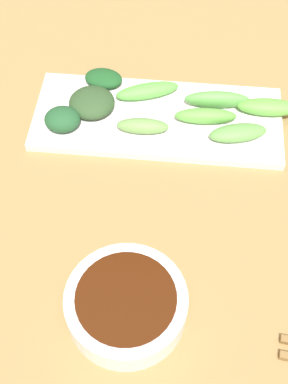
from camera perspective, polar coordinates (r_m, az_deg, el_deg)
name	(u,v)px	position (r m, az deg, el deg)	size (l,w,h in m)	color
tabletop	(135,200)	(0.71, -0.95, -0.81)	(2.10, 2.10, 0.02)	olive
sauce_bowl	(126,304)	(0.60, -1.91, -11.88)	(0.14, 0.14, 0.04)	white
serving_plate	(158,119)	(0.78, 1.46, 7.83)	(0.15, 0.36, 0.01)	white
broccoli_stalk_0	(268,107)	(0.79, 13.16, 8.82)	(0.03, 0.09, 0.02)	#62B544
broccoli_stalk_1	(217,100)	(0.79, 7.81, 9.77)	(0.02, 0.09, 0.03)	#5DAA4B
broccoli_stalk_2	(238,133)	(0.75, 10.01, 6.24)	(0.03, 0.08, 0.02)	#62A24D
broccoli_leafy_3	(92,102)	(0.78, -5.60, 9.50)	(0.06, 0.07, 0.03)	#2E4E29
broccoli_stalk_4	(142,126)	(0.75, -0.24, 7.07)	(0.02, 0.07, 0.02)	#6DA151
broccoli_stalk_5	(149,91)	(0.80, 0.56, 10.74)	(0.03, 0.09, 0.02)	#5DBC47
broccoli_stalk_6	(206,116)	(0.76, 6.60, 8.07)	(0.02, 0.09, 0.02)	#5FAE43
broccoli_leafy_7	(62,119)	(0.76, -8.72, 7.70)	(0.04, 0.05, 0.03)	#22552E
broccoli_leafy_8	(104,79)	(0.82, -4.34, 12.00)	(0.04, 0.06, 0.02)	#1C5323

